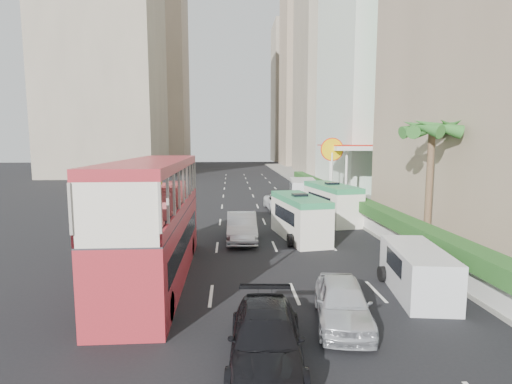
{
  "coord_description": "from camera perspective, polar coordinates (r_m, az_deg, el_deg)",
  "views": [
    {
      "loc": [
        -2.83,
        -16.59,
        5.8
      ],
      "look_at": [
        -1.5,
        4.0,
        3.2
      ],
      "focal_mm": 28.0,
      "sensor_mm": 36.0,
      "label": 1
    }
  ],
  "objects": [
    {
      "name": "double_decker_bus",
      "position": [
        17.2,
        -14.28,
        -4.0
      ],
      "size": [
        2.5,
        11.0,
        5.06
      ],
      "primitive_type": "cube",
      "color": "#AA262F",
      "rests_on": "ground"
    },
    {
      "name": "tower_mid",
      "position": [
        79.78,
        12.39,
        20.95
      ],
      "size": [
        16.0,
        16.0,
        50.0
      ],
      "primitive_type": "cube",
      "color": "tan",
      "rests_on": "ground"
    },
    {
      "name": "sidewalk",
      "position": [
        43.61,
        12.08,
        -0.5
      ],
      "size": [
        6.0,
        120.0,
        0.18
      ],
      "primitive_type": "cube",
      "color": "#99968C",
      "rests_on": "ground"
    },
    {
      "name": "kerb_wall",
      "position": [
        32.3,
        12.6,
        -2.11
      ],
      "size": [
        0.3,
        44.0,
        1.0
      ],
      "primitive_type": "cube",
      "color": "silver",
      "rests_on": "sidewalk"
    },
    {
      "name": "hedge",
      "position": [
        32.18,
        12.64,
        -0.62
      ],
      "size": [
        1.1,
        44.0,
        0.7
      ],
      "primitive_type": "cube",
      "color": "#2D6626",
      "rests_on": "kerb_wall"
    },
    {
      "name": "tower_left_b",
      "position": [
        109.65,
        -14.28,
        16.0
      ],
      "size": [
        16.0,
        16.0,
        46.0
      ],
      "primitive_type": "cube",
      "color": "tan",
      "rests_on": "ground"
    },
    {
      "name": "minibus_near",
      "position": [
        24.2,
        6.23,
        -3.61
      ],
      "size": [
        2.86,
        6.05,
        2.58
      ],
      "primitive_type": "cube",
      "rotation": [
        0.0,
        0.0,
        0.16
      ],
      "color": "silver",
      "rests_on": "ground"
    },
    {
      "name": "shell_station",
      "position": [
        41.72,
        14.24,
        2.77
      ],
      "size": [
        6.5,
        8.0,
        5.5
      ],
      "primitive_type": "cube",
      "color": "silver",
      "rests_on": "ground"
    },
    {
      "name": "van_asset",
      "position": [
        34.32,
        3.4,
        -2.56
      ],
      "size": [
        2.54,
        4.96,
        1.34
      ],
      "primitive_type": "imported",
      "rotation": [
        0.0,
        0.0,
        0.07
      ],
      "color": "silver",
      "rests_on": "ground"
    },
    {
      "name": "car_black",
      "position": [
        11.43,
        1.42,
        -23.31
      ],
      "size": [
        2.27,
        4.87,
        1.38
      ],
      "primitive_type": "imported",
      "rotation": [
        0.0,
        0.0,
        -0.07
      ],
      "color": "black",
      "rests_on": "ground"
    },
    {
      "name": "minibus_far",
      "position": [
        29.77,
        10.75,
        -1.53
      ],
      "size": [
        3.07,
        6.38,
        2.71
      ],
      "primitive_type": "cube",
      "rotation": [
        0.0,
        0.0,
        0.17
      ],
      "color": "silver",
      "rests_on": "ground"
    },
    {
      "name": "tower_left_a",
      "position": [
        77.34,
        -21.01,
        21.87
      ],
      "size": [
        18.0,
        18.0,
        52.0
      ],
      "primitive_type": "cube",
      "color": "tan",
      "rests_on": "ground"
    },
    {
      "name": "car_silver_lane_b",
      "position": [
        13.79,
        12.19,
        -17.87
      ],
      "size": [
        2.32,
        4.37,
        1.42
      ],
      "primitive_type": "imported",
      "rotation": [
        0.0,
        0.0,
        -0.16
      ],
      "color": "silver",
      "rests_on": "ground"
    },
    {
      "name": "car_silver_lane_a",
      "position": [
        23.81,
        -2.05,
        -6.92
      ],
      "size": [
        1.76,
        4.92,
        1.61
      ],
      "primitive_type": "imported",
      "rotation": [
        0.0,
        0.0,
        -0.01
      ],
      "color": "silver",
      "rests_on": "ground"
    },
    {
      "name": "palm_tree",
      "position": [
        23.29,
        23.48,
        0.62
      ],
      "size": [
        0.36,
        0.36,
        6.4
      ],
      "primitive_type": "cylinder",
      "color": "brown",
      "rests_on": "sidewalk"
    },
    {
      "name": "tower_far_b",
      "position": [
        123.03,
        5.78,
        13.78
      ],
      "size": [
        14.0,
        14.0,
        40.0
      ],
      "primitive_type": "cube",
      "color": "tan",
      "rests_on": "ground"
    },
    {
      "name": "panel_van_far",
      "position": [
        37.73,
        6.74,
        0.03
      ],
      "size": [
        2.89,
        5.89,
        2.27
      ],
      "primitive_type": "cube",
      "rotation": [
        0.0,
        0.0,
        -0.11
      ],
      "color": "silver",
      "rests_on": "ground"
    },
    {
      "name": "panel_van_near",
      "position": [
        16.73,
        22.02,
        -10.45
      ],
      "size": [
        2.36,
        4.63,
        1.77
      ],
      "primitive_type": "cube",
      "rotation": [
        0.0,
        0.0,
        -0.14
      ],
      "color": "silver",
      "rests_on": "ground"
    },
    {
      "name": "tower_far_a",
      "position": [
        101.86,
        7.9,
        16.27
      ],
      "size": [
        14.0,
        14.0,
        44.0
      ],
      "primitive_type": "cube",
      "color": "tan",
      "rests_on": "ground"
    },
    {
      "name": "ground_plane",
      "position": [
        17.8,
        5.78,
        -11.87
      ],
      "size": [
        200.0,
        200.0,
        0.0
      ],
      "primitive_type": "plane",
      "color": "black",
      "rests_on": "ground"
    }
  ]
}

